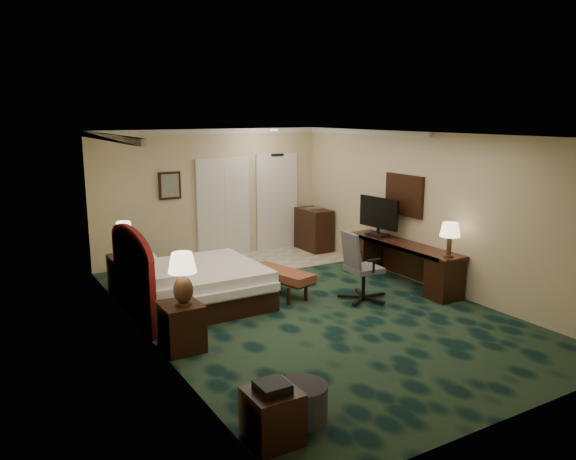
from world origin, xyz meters
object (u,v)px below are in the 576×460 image
lamp_near (183,279)px  side_table (273,416)px  bed (197,286)px  desk_chair (364,266)px  tv (379,217)px  ottoman (302,402)px  desk (402,263)px  nightstand_far (127,275)px  nightstand_near (181,327)px  lamp_far (124,239)px  minibar (314,230)px  bed_bench (281,282)px

lamp_near → side_table: bearing=-90.8°
bed → side_table: 4.03m
side_table → lamp_near: bearing=89.2°
bed → lamp_near: size_ratio=2.90×
bed → desk_chair: (2.44, -1.15, 0.27)m
tv → desk_chair: size_ratio=0.82×
ottoman → tv: tv is taller
desk → nightstand_far: bearing=156.3°
nightstand_far → tv: 4.66m
nightstand_near → lamp_far: lamp_far is taller
desk → ottoman: bearing=-143.1°
desk → minibar: minibar is taller
lamp_near → desk_chair: bearing=7.3°
lamp_near → desk_chair: (3.23, 0.41, -0.38)m
side_table → desk: (4.44, 3.19, 0.11)m
bed_bench → side_table: 4.38m
side_table → desk: bearing=35.7°
nightstand_far → bed: bearing=-55.6°
nightstand_near → side_table: 2.44m
lamp_far → lamp_near: bearing=-89.4°
tv → minibar: (0.00, 2.21, -0.64)m
bed_bench → desk: bearing=-29.0°
nightstand_near → lamp_near: 0.65m
bed_bench → minibar: size_ratio=1.34×
lamp_far → tv: 4.60m
lamp_far → minibar: bearing=12.6°
bed → lamp_near: 1.86m
nightstand_near → ottoman: bearing=-78.9°
desk_chair → ottoman: bearing=-132.5°
lamp_far → desk: (4.43, -1.91, -0.58)m
nightstand_near → tv: bearing=18.0°
nightstand_near → side_table: bearing=-90.0°
bed_bench → side_table: (-2.25, -3.76, 0.05)m
nightstand_near → lamp_near: bearing=-55.3°
desk_chair → lamp_near: bearing=-168.0°
bed_bench → side_table: side_table is taller
tv → minibar: size_ratio=1.02×
bed_bench → desk_chair: desk_chair is taller
lamp_near → bed_bench: bearing=31.7°
bed → lamp_far: lamp_far is taller
nightstand_far → desk: (4.42, -1.94, 0.04)m
lamp_near → desk: 4.52m
side_table → desk: size_ratio=0.20×
lamp_far → desk_chair: lamp_far is taller
lamp_far → desk: 4.86m
lamp_near → tv: bearing=18.7°
nightstand_near → desk_chair: 3.29m
bed → lamp_far: bearing=125.5°
nightstand_near → desk_chair: (3.26, 0.37, 0.27)m
lamp_near → side_table: size_ratio=1.32×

